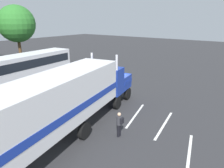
{
  "coord_description": "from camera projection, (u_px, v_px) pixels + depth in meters",
  "views": [
    {
      "loc": [
        -14.53,
        -10.54,
        7.13
      ],
      "look_at": [
        -0.5,
        -0.32,
        1.6
      ],
      "focal_mm": 33.13,
      "sensor_mm": 36.0,
      "label": 1
    }
  ],
  "objects": [
    {
      "name": "semi_truck",
      "position": [
        69.0,
        97.0,
        12.64
      ],
      "size": [
        14.37,
        5.21,
        4.5
      ],
      "color": "#193399",
      "rests_on": "ground_plane"
    },
    {
      "name": "lane_stripe_mid",
      "position": [
        164.0,
        125.0,
        14.48
      ],
      "size": [
        4.38,
        0.75,
        0.01
      ],
      "primitive_type": "cube",
      "rotation": [
        0.0,
        0.0,
        0.13
      ],
      "color": "silver",
      "rests_on": "ground_plane"
    },
    {
      "name": "parked_bus",
      "position": [
        28.0,
        66.0,
        22.91
      ],
      "size": [
        11.2,
        3.63,
        3.4
      ],
      "color": "silver",
      "rests_on": "ground_plane"
    },
    {
      "name": "lane_stripe_far",
      "position": [
        189.0,
        155.0,
        11.25
      ],
      "size": [
        4.33,
        1.13,
        0.01
      ],
      "primitive_type": "cube",
      "rotation": [
        0.0,
        0.0,
        0.22
      ],
      "color": "silver",
      "rests_on": "ground_plane"
    },
    {
      "name": "ground_plane",
      "position": [
        112.0,
        98.0,
        19.27
      ],
      "size": [
        120.0,
        120.0,
        0.0
      ],
      "primitive_type": "plane",
      "color": "#2D2D30"
    },
    {
      "name": "person_bystander",
      "position": [
        119.0,
        123.0,
        12.84
      ],
      "size": [
        0.34,
        0.45,
        1.63
      ],
      "color": "black",
      "rests_on": "ground_plane"
    },
    {
      "name": "tree_right",
      "position": [
        17.0,
        24.0,
        30.05
      ],
      "size": [
        5.33,
        5.33,
        9.04
      ],
      "color": "brown",
      "rests_on": "ground_plane"
    },
    {
      "name": "lane_stripe_near",
      "position": [
        136.0,
        115.0,
        15.93
      ],
      "size": [
        4.33,
        1.12,
        0.01
      ],
      "primitive_type": "cube",
      "rotation": [
        0.0,
        0.0,
        0.22
      ],
      "color": "silver",
      "rests_on": "ground_plane"
    }
  ]
}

